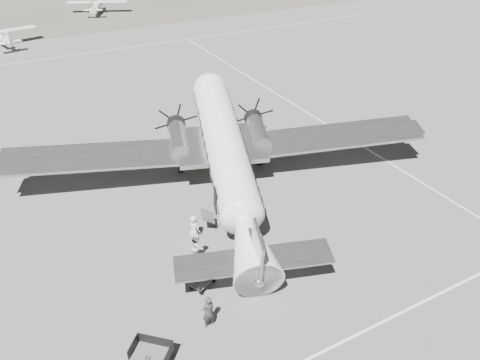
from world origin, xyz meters
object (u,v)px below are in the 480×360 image
(dc3_airliner, at_px, (226,156))
(baggage_cart_near, at_px, (202,280))
(light_plane_right, at_px, (97,7))
(ground_crew, at_px, (208,312))
(baggage_cart_far, at_px, (151,354))
(passenger, at_px, (194,227))
(ramp_agent, at_px, (197,247))

(dc3_airliner, relative_size, baggage_cart_near, 21.20)
(light_plane_right, bearing_deg, ground_crew, -76.03)
(baggage_cart_far, distance_m, ground_crew, 3.35)
(dc3_airliner, xyz_separation_m, baggage_cart_near, (-5.51, -7.75, -2.61))
(passenger, bearing_deg, dc3_airliner, -72.55)
(baggage_cart_near, relative_size, passenger, 0.90)
(baggage_cart_near, distance_m, passenger, 4.36)
(dc3_airliner, distance_m, baggage_cart_near, 9.86)
(dc3_airliner, bearing_deg, light_plane_right, 102.21)
(ground_crew, bearing_deg, baggage_cart_far, 3.79)
(ramp_agent, distance_m, passenger, 2.10)
(ground_crew, relative_size, passenger, 1.16)
(baggage_cart_near, distance_m, baggage_cart_far, 5.33)
(dc3_airliner, xyz_separation_m, light_plane_right, (6.30, 62.87, -1.93))
(dc3_airliner, relative_size, ground_crew, 16.39)
(ground_crew, distance_m, passenger, 7.16)
(dc3_airliner, xyz_separation_m, baggage_cart_far, (-9.63, -11.12, -2.49))
(light_plane_right, xyz_separation_m, passenger, (-10.47, -66.49, -0.27))
(passenger, bearing_deg, light_plane_right, -32.41)
(ground_crew, xyz_separation_m, ramp_agent, (1.56, 4.82, 0.00))
(dc3_airliner, height_order, baggage_cart_near, dc3_airliner)
(baggage_cart_near, relative_size, ground_crew, 0.77)
(baggage_cart_near, bearing_deg, ramp_agent, 43.41)
(light_plane_right, distance_m, passenger, 67.31)
(light_plane_right, relative_size, baggage_cart_near, 7.07)
(light_plane_right, relative_size, baggage_cart_far, 5.51)
(dc3_airliner, bearing_deg, baggage_cart_far, -112.95)
(dc3_airliner, relative_size, light_plane_right, 3.00)
(light_plane_right, xyz_separation_m, ramp_agent, (-11.12, -68.48, -0.13))
(ramp_agent, bearing_deg, dc3_airliner, -12.94)
(ground_crew, bearing_deg, baggage_cart_near, -116.14)
(dc3_airliner, relative_size, ramp_agent, 16.32)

